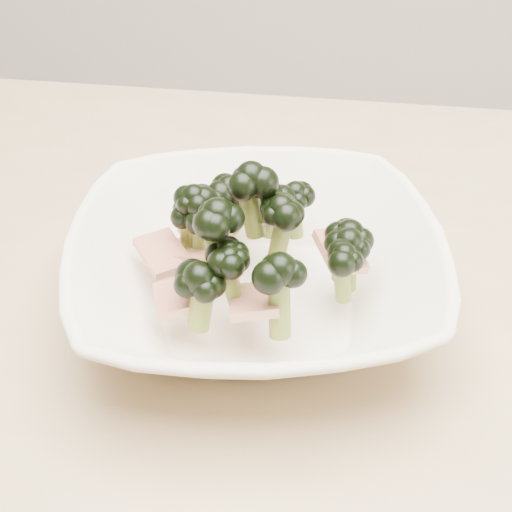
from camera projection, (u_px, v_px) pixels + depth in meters
The scene contains 2 objects.
dining_table at pixel (330, 383), 0.65m from camera, with size 1.20×0.80×0.75m.
broccoli_dish at pixel (256, 265), 0.56m from camera, with size 0.34×0.34×0.13m.
Camera 1 is at (0.00, -0.46, 1.13)m, focal length 50.00 mm.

